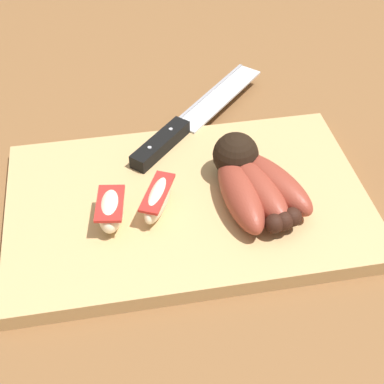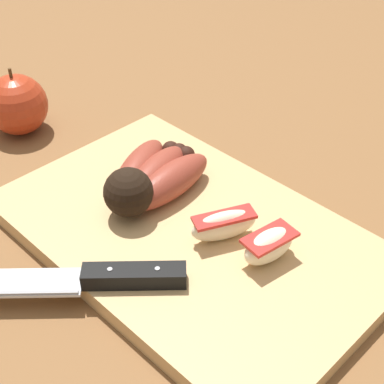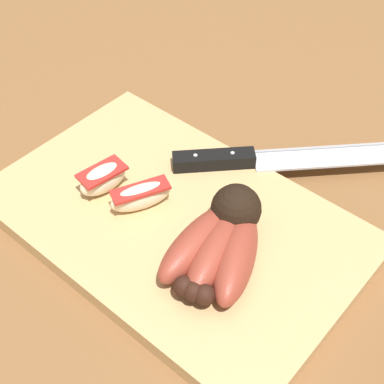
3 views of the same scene
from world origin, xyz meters
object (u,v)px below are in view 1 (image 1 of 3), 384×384
apple_wedge_near (111,210)px  apple_wedge_middle (158,199)px  chefs_knife (182,126)px  banana_bunch (253,182)px

apple_wedge_near → apple_wedge_middle: bearing=9.3°
chefs_knife → apple_wedge_middle: bearing=-109.7°
chefs_knife → apple_wedge_near: bearing=-124.4°
chefs_knife → apple_wedge_near: size_ratio=3.49×
chefs_knife → apple_wedge_middle: apple_wedge_middle is taller
banana_bunch → chefs_knife: banana_bunch is taller
banana_bunch → chefs_knife: bearing=113.1°
banana_bunch → chefs_knife: 0.15m
apple_wedge_middle → apple_wedge_near: bearing=-170.7°
apple_wedge_near → chefs_knife: bearing=55.6°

